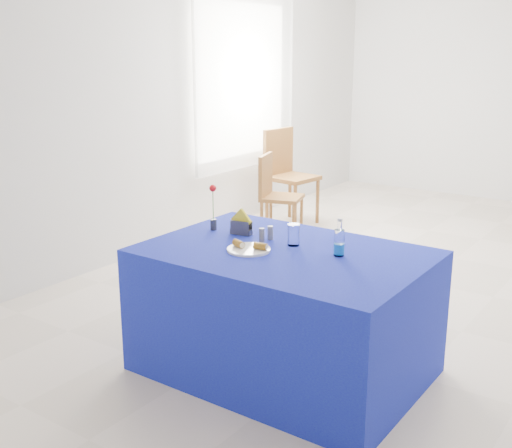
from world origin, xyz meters
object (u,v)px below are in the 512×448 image
at_px(blue_table, 284,312).
at_px(chair_win_a, 275,190).
at_px(plate, 249,250).
at_px(chair_win_b, 286,169).
at_px(water_bottle, 339,243).

bearing_deg(blue_table, chair_win_a, 124.67).
bearing_deg(plate, chair_win_b, 118.95).
xyz_separation_m(plate, chair_win_b, (-1.69, 3.05, -0.17)).
bearing_deg(plate, chair_win_a, 120.47).
xyz_separation_m(plate, water_bottle, (0.46, 0.22, 0.06)).
bearing_deg(water_bottle, chair_win_a, 130.53).
bearing_deg(chair_win_a, water_bottle, -157.09).
bearing_deg(chair_win_b, plate, -143.95).
xyz_separation_m(water_bottle, chair_win_a, (-1.90, 2.23, -0.33)).
bearing_deg(water_bottle, blue_table, -162.66).
relative_size(blue_table, water_bottle, 7.44).
distance_m(plate, chair_win_a, 2.85).
xyz_separation_m(water_bottle, chair_win_b, (-2.15, 2.83, -0.23)).
relative_size(plate, water_bottle, 1.17).
relative_size(water_bottle, chair_win_b, 0.21).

